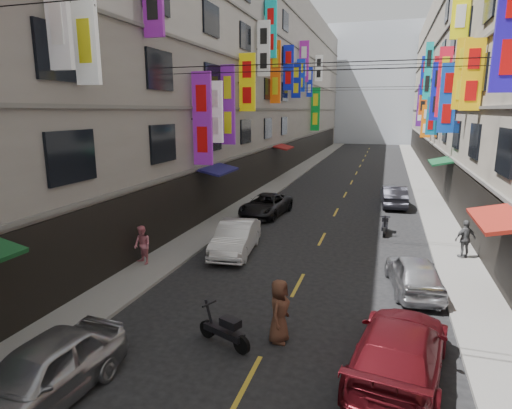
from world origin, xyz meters
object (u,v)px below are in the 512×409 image
Objects in this scene: car_right_near at (400,350)px; car_right_mid at (414,273)px; car_left_far at (266,205)px; scooter_far_right at (385,225)px; car_left_mid at (236,238)px; car_left_near at (40,375)px; pedestrian_lfar at (142,245)px; pedestrian_rfar at (465,239)px; car_right_far at (394,196)px; scooter_crossing at (225,331)px; pedestrian_crossing at (279,311)px.

car_right_near is 5.48m from car_right_mid.
car_right_near is at bearing -57.38° from car_left_far.
car_left_mid is (-6.37, -5.16, 0.27)m from scooter_far_right.
scooter_far_right is at bearing 70.08° from car_left_near.
pedestrian_rfar reaches higher than pedestrian_lfar.
car_left_near reaches higher than car_right_mid.
car_right_near is at bearing 27.57° from car_left_near.
pedestrian_rfar is (2.78, -10.14, 0.23)m from car_right_far.
car_left_near reaches higher than car_left_mid.
car_left_mid is at bearing 40.41° from scooter_far_right.
car_right_far reaches higher than car_right_mid.
car_left_mid reaches higher than scooter_far_right.
scooter_crossing is 20.00m from car_right_far.
pedestrian_crossing is (-3.13, 0.78, 0.18)m from car_right_near.
car_left_near is 0.99× the size of car_left_mid.
pedestrian_lfar reaches higher than car_left_mid.
car_right_near reaches higher than scooter_crossing.
scooter_far_right is 1.10× the size of pedestrian_rfar.
pedestrian_rfar is (7.33, 9.34, 0.50)m from scooter_crossing.
scooter_crossing is 0.44× the size of car_right_mid.
car_left_far is at bearing -57.49° from car_right_mid.
pedestrian_rfar reaches higher than car_left_mid.
pedestrian_rfar is at bearing -127.56° from car_right_mid.
car_right_mid is 2.16× the size of pedestrian_crossing.
car_right_far reaches higher than scooter_crossing.
car_right_near is (4.48, -0.12, 0.28)m from scooter_crossing.
scooter_crossing is 4.49m from car_right_near.
car_left_far is 8.93m from car_right_far.
pedestrian_crossing is (4.27, -13.90, 0.26)m from car_left_far.
car_right_mid is (0.60, 5.45, -0.06)m from car_right_near.
scooter_crossing is at bearing -78.76° from car_left_mid.
car_left_near is 0.92× the size of car_left_far.
pedestrian_rfar is at bearing 5.23° from car_left_mid.
scooter_far_right is (4.06, 12.56, 0.00)m from scooter_crossing.
car_right_mid is (1.03, -7.24, 0.22)m from scooter_far_right.
pedestrian_lfar is at bearing -98.15° from car_left_far.
car_left_far is at bearing -56.51° from pedestrian_rfar.
car_left_near is at bearing 67.79° from scooter_far_right.
car_right_far is at bearing 54.26° from car_left_mid.
scooter_crossing is at bearing 7.32° from car_right_near.
scooter_crossing is 11.88m from pedestrian_rfar.
scooter_far_right is 4.62m from pedestrian_rfar.
car_left_mid is (-2.32, 7.40, 0.27)m from scooter_crossing.
pedestrian_rfar is 0.91× the size of pedestrian_crossing.
car_right_mid is at bearing -87.40° from car_right_near.
car_right_mid is at bearing -20.61° from scooter_crossing.
pedestrian_lfar is at bearing 63.88° from pedestrian_crossing.
car_right_near is (7.40, 3.28, -0.01)m from car_left_near.
scooter_far_right is 0.42× the size of car_left_mid.
pedestrian_crossing reaches higher than car_right_mid.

